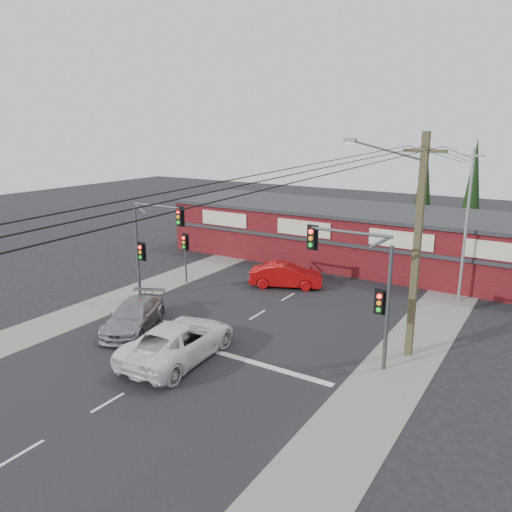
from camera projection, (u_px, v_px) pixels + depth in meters
The scene contains 18 objects.
ground at pixel (220, 337), 24.90m from camera, with size 120.00×120.00×0.00m, color black.
road_strip at pixel (271, 307), 29.00m from camera, with size 14.00×70.00×0.01m, color black.
verge_left at pixel (162, 283), 33.37m from camera, with size 3.00×70.00×0.02m, color gray.
verge_right at pixel (419, 339), 24.62m from camera, with size 3.00×70.00×0.02m, color gray.
stop_line at pixel (265, 366), 21.87m from camera, with size 6.50×0.35×0.01m, color silver.
white_suv at pixel (179, 341), 22.37m from camera, with size 2.86×6.21×1.73m, color white.
silver_suv at pixel (134, 316), 25.64m from camera, with size 2.07×5.10×1.48m, color gray.
red_sedan at pixel (286, 275), 32.48m from camera, with size 1.63×4.69×1.54m, color #AA0A0A.
lane_dashes at pixel (197, 350), 23.35m from camera, with size 0.12×33.83×0.01m.
shop_building at pixel (338, 233), 38.79m from camera, with size 27.30×8.40×4.22m.
conifer_near at pixel (424, 185), 41.38m from camera, with size 1.80×1.80×9.25m.
conifer_far at pixel (473, 185), 41.22m from camera, with size 1.80×1.80×9.25m.
traffic_mast_left at pixel (150, 238), 28.86m from camera, with size 3.77×0.27×5.97m.
traffic_mast_right at pixel (363, 278), 21.20m from camera, with size 3.96×0.27×5.97m.
pedestal_signal at pixel (185, 248), 32.92m from camera, with size 0.55×0.27×3.38m.
utility_pole at pixel (414, 240), 21.68m from camera, with size 4.38×0.59×10.00m.
steel_pole at pixel (466, 224), 28.92m from camera, with size 1.20×0.16×9.00m.
power_lines at pixel (381, 163), 16.24m from camera, with size 2.01×29.00×1.22m.
Camera 1 is at (13.77, -18.60, 10.20)m, focal length 35.00 mm.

